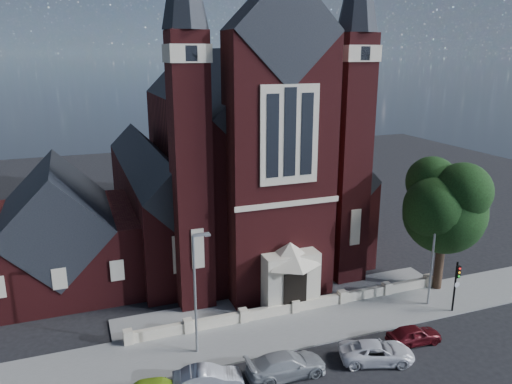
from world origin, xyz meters
The scene contains 14 objects.
ground centered at (0.00, 15.00, 0.00)m, with size 120.00×120.00×0.00m, color black.
pavement_strip centered at (0.00, 4.50, 0.00)m, with size 60.00×5.00×0.12m, color slate.
forecourt_paving centered at (0.00, 8.50, 0.00)m, with size 26.00×3.00×0.14m, color slate.
forecourt_wall centered at (0.00, 6.50, 0.00)m, with size 24.00×0.40×0.90m, color beige.
church centered at (0.00, 22.94, 8.19)m, with size 20.01×34.90×29.20m.
parish_hall centered at (-16.00, 18.00, 4.01)m, with size 12.00×12.20×10.24m.
street_tree centered at (12.60, 5.71, 6.96)m, with size 6.40×6.60×10.70m.
street_lamp_left centered at (-7.91, 4.00, 4.60)m, with size 1.16×0.22×8.09m.
street_lamp_right centered at (10.09, 4.00, 4.60)m, with size 1.16×0.22×8.09m.
traffic_signal centered at (11.00, 2.43, 2.58)m, with size 0.28×0.42×4.00m.
car_silver_a centered at (-8.27, 0.33, 0.66)m, with size 1.40×4.01×1.32m, color #A9AAB1.
car_silver_b centered at (-3.60, -0.10, 0.71)m, with size 1.98×4.88×1.42m, color #94989B.
car_white_suv centered at (2.24, -0.77, 0.64)m, with size 2.12×4.61×1.28m, color white.
car_dark_red centered at (5.68, 0.08, 0.63)m, with size 1.48×3.68×1.25m, color #4D0D13.
Camera 1 is at (-14.27, -23.53, 18.50)m, focal length 35.00 mm.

